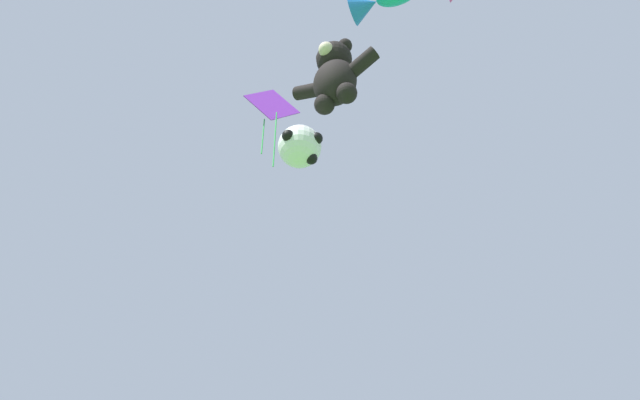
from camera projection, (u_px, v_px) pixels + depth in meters
The scene contains 3 objects.
teddy_bear_kite at pixel (334, 75), 9.87m from camera, with size 1.93×0.85×1.96m.
soccer_ball_kite at pixel (300, 146), 9.01m from camera, with size 0.87×0.87×0.80m.
diamond_kite at pixel (272, 108), 12.84m from camera, with size 0.95×1.23×3.14m.
Camera 1 is at (3.74, 0.34, 1.60)m, focal length 28.00 mm.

